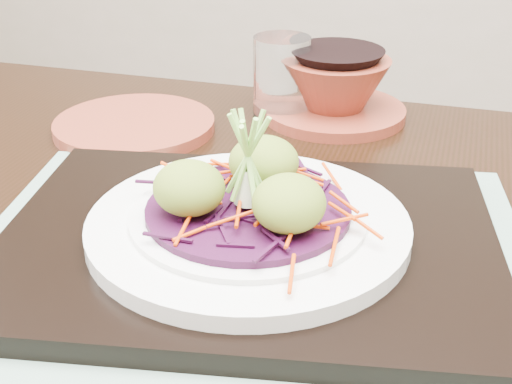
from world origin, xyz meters
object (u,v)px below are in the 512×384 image
(terracotta_bowl_set, at_px, (335,91))
(white_plate, at_px, (248,224))
(serving_tray, at_px, (248,243))
(water_glass, at_px, (282,77))
(dining_table, at_px, (263,324))
(terracotta_side_plate, at_px, (134,125))

(terracotta_bowl_set, bearing_deg, white_plate, -89.33)
(serving_tray, xyz_separation_m, water_glass, (-0.07, 0.32, 0.04))
(dining_table, height_order, terracotta_bowl_set, terracotta_bowl_set)
(dining_table, distance_m, water_glass, 0.33)
(terracotta_side_plate, xyz_separation_m, water_glass, (0.15, 0.10, 0.04))
(white_plate, bearing_deg, dining_table, 87.03)
(water_glass, bearing_deg, serving_tray, -78.23)
(white_plate, bearing_deg, terracotta_side_plate, 134.51)
(dining_table, bearing_deg, serving_tray, -94.44)
(water_glass, bearing_deg, terracotta_bowl_set, 13.81)
(dining_table, relative_size, serving_tray, 2.91)
(white_plate, bearing_deg, water_glass, 101.77)
(dining_table, relative_size, white_plate, 4.47)
(terracotta_side_plate, relative_size, water_glass, 1.92)
(serving_tray, relative_size, terracotta_side_plate, 2.14)
(serving_tray, bearing_deg, dining_table, 75.59)
(dining_table, height_order, terracotta_side_plate, terracotta_side_plate)
(white_plate, bearing_deg, serving_tray, 0.00)
(dining_table, relative_size, terracotta_bowl_set, 5.82)
(serving_tray, bearing_deg, white_plate, 0.00)
(terracotta_side_plate, bearing_deg, dining_table, -40.35)
(serving_tray, distance_m, terracotta_bowl_set, 0.34)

